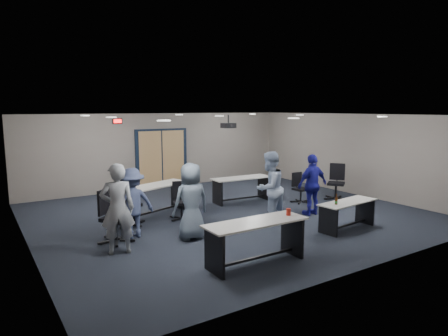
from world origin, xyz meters
TOP-DOWN VIEW (x-y plane):
  - floor at (0.00, 0.00)m, footprint 10.00×10.00m
  - back_wall at (0.00, 4.50)m, footprint 10.00×0.04m
  - front_wall at (0.00, -4.50)m, footprint 10.00×0.04m
  - left_wall at (-5.00, 0.00)m, footprint 0.04×9.00m
  - right_wall at (5.00, 0.00)m, footprint 0.04×9.00m
  - ceiling at (0.00, 0.00)m, footprint 10.00×9.00m
  - double_door at (0.00, 4.46)m, footprint 2.00×0.07m
  - exit_sign at (-1.60, 4.44)m, footprint 0.32×0.07m
  - ceiling_projector at (0.30, 0.50)m, footprint 0.35×0.32m
  - ceiling_can_lights at (0.00, 0.25)m, footprint 6.24×5.74m
  - table_front_left at (-1.52, -3.23)m, footprint 2.02×0.69m
  - table_front_right at (1.64, -2.68)m, footprint 1.71×0.72m
  - table_back_left at (-1.75, 0.99)m, footprint 2.16×1.30m
  - table_back_right at (1.13, 1.04)m, footprint 1.91×0.74m
  - chair_back_a at (-2.68, 0.44)m, footprint 0.79×0.79m
  - chair_back_b at (-1.33, 0.24)m, footprint 0.78×0.78m
  - chair_back_d at (2.59, -0.08)m, footprint 0.59×0.59m
  - chair_loose_left at (-3.34, -0.63)m, footprint 1.02×1.02m
  - chair_loose_right at (3.83, -0.36)m, footprint 1.00×1.00m
  - person_gray at (-3.50, -1.31)m, footprint 0.76×0.60m
  - person_plaid at (-1.86, -1.31)m, footprint 0.84×0.56m
  - person_lightblue at (0.34, -1.31)m, footprint 1.04×0.90m
  - person_navy at (1.88, -1.25)m, footprint 0.98×0.43m
  - person_back at (-2.91, -0.50)m, footprint 1.05×0.65m

SIDE VIEW (x-z plane):
  - floor at x=0.00m, z-range 0.00..0.00m
  - chair_back_d at x=2.59m, z-range 0.00..0.92m
  - table_front_right at x=1.64m, z-range 0.00..0.93m
  - chair_back_b at x=-1.33m, z-range 0.00..0.98m
  - table_back_right at x=1.13m, z-range 0.14..0.90m
  - table_front_left at x=-1.52m, z-range 0.09..1.04m
  - chair_loose_right at x=3.83m, z-range 0.00..1.13m
  - table_back_left at x=-1.75m, z-range 0.15..0.99m
  - chair_loose_left at x=-3.34m, z-range 0.00..1.16m
  - chair_back_a at x=-2.68m, z-range 0.00..1.16m
  - person_back at x=-2.91m, z-range 0.00..1.58m
  - person_navy at x=1.88m, z-range 0.00..1.66m
  - person_plaid at x=-1.86m, z-range 0.00..1.71m
  - person_gray at x=-3.50m, z-range 0.00..1.83m
  - person_lightblue at x=0.34m, z-range 0.00..1.83m
  - double_door at x=0.00m, z-range -0.05..2.15m
  - back_wall at x=0.00m, z-range 0.00..2.70m
  - front_wall at x=0.00m, z-range 0.00..2.70m
  - left_wall at x=-5.00m, z-range 0.00..2.70m
  - right_wall at x=5.00m, z-range 0.00..2.70m
  - ceiling_projector at x=0.30m, z-range 2.22..2.59m
  - exit_sign at x=-1.60m, z-range 2.36..2.54m
  - ceiling_can_lights at x=0.00m, z-range 2.66..2.68m
  - ceiling at x=0.00m, z-range 2.68..2.72m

